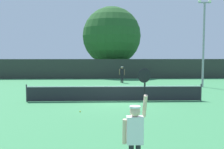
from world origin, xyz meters
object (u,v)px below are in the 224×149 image
at_px(player_serving, 135,131).
at_px(light_pole, 204,37).
at_px(tennis_ball, 80,111).
at_px(parked_car_far, 121,68).
at_px(parked_car_near, 56,69).
at_px(large_tree, 112,36).
at_px(player_receiving, 122,73).
at_px(parked_car_mid, 87,69).

distance_m(player_serving, light_pole, 18.94).
height_order(tennis_ball, parked_car_far, parked_car_far).
xyz_separation_m(tennis_ball, light_pole, (10.02, 9.70, 4.37)).
bearing_deg(parked_car_near, large_tree, -16.41).
bearing_deg(player_receiving, parked_car_near, -51.84).
bearing_deg(large_tree, player_serving, -90.76).
xyz_separation_m(player_serving, parked_car_near, (-7.71, 31.85, -0.38)).
bearing_deg(player_receiving, large_tree, -85.06).
bearing_deg(player_serving, large_tree, 89.24).
xyz_separation_m(tennis_ball, parked_car_near, (-5.79, 24.73, 0.74)).
bearing_deg(player_serving, parked_car_near, 103.60).
bearing_deg(player_serving, tennis_ball, 105.09).
xyz_separation_m(player_serving, tennis_ball, (-1.92, 7.11, -1.12)).
distance_m(large_tree, parked_car_far, 6.58).
xyz_separation_m(player_receiving, tennis_ball, (-3.08, -13.45, -0.98)).
bearing_deg(parked_car_far, large_tree, -103.82).
distance_m(light_pole, parked_car_mid, 18.29).
xyz_separation_m(player_receiving, parked_car_far, (0.81, 13.35, -0.24)).
relative_size(light_pole, parked_car_near, 1.83).
height_order(tennis_ball, parked_car_near, parked_car_near).
height_order(player_serving, parked_car_near, player_serving).
distance_m(tennis_ball, parked_car_near, 25.41).
bearing_deg(tennis_ball, light_pole, 44.06).
bearing_deg(parked_car_mid, player_serving, -82.75).
distance_m(player_receiving, parked_car_far, 13.38).
height_order(player_receiving, tennis_ball, player_receiving).
bearing_deg(parked_car_mid, light_pole, -49.90).
relative_size(player_receiving, parked_car_near, 0.39).
xyz_separation_m(player_serving, light_pole, (8.10, 16.81, 3.25)).
height_order(parked_car_near, parked_car_far, same).
distance_m(player_receiving, parked_car_near, 14.36).
xyz_separation_m(player_receiving, parked_car_near, (-8.87, 11.29, -0.24)).
relative_size(parked_car_near, parked_car_mid, 0.99).
relative_size(player_serving, large_tree, 0.28).
height_order(tennis_ball, light_pole, light_pole).
height_order(player_serving, large_tree, large_tree).
bearing_deg(light_pole, parked_car_far, 109.71).
bearing_deg(large_tree, parked_car_mid, 158.73).
height_order(large_tree, parked_car_far, large_tree).
xyz_separation_m(player_receiving, light_pole, (6.94, -3.75, 3.39)).
distance_m(parked_car_mid, parked_car_far, 5.91).
bearing_deg(tennis_ball, parked_car_mid, 92.78).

